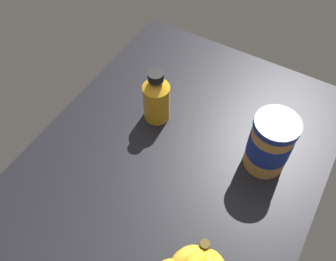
{
  "coord_description": "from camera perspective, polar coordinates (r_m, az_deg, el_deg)",
  "views": [
    {
      "loc": [
        41.96,
        22.09,
        74.04
      ],
      "look_at": [
        -3.07,
        -4.23,
        4.17
      ],
      "focal_mm": 39.03,
      "sensor_mm": 36.0,
      "label": 1
    }
  ],
  "objects": [
    {
      "name": "peanut_butter_jar",
      "position": [
        0.84,
        15.64,
        -2.0
      ],
      "size": [
        9.92,
        9.92,
        15.37
      ],
      "color": "#BF8442",
      "rests_on": "ground_plane"
    },
    {
      "name": "ground_plane",
      "position": [
        0.9,
        1.35,
        -4.89
      ],
      "size": [
        85.44,
        66.17,
        4.47
      ],
      "primitive_type": "cube",
      "color": "black"
    },
    {
      "name": "honey_bottle",
      "position": [
        0.9,
        -1.81,
        5.16
      ],
      "size": [
        6.77,
        6.77,
        15.29
      ],
      "color": "gold",
      "rests_on": "ground_plane"
    }
  ]
}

